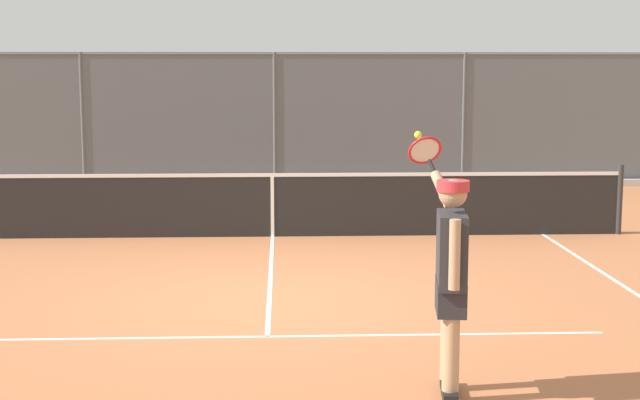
# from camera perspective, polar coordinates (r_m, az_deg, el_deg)

# --- Properties ---
(ground_plane) EXTENTS (60.00, 60.00, 0.00)m
(ground_plane) POSITION_cam_1_polar(r_m,az_deg,el_deg) (10.10, -3.16, -6.32)
(ground_plane) COLOR #B76B42
(court_line_markings) EXTENTS (8.32, 9.53, 0.01)m
(court_line_markings) POSITION_cam_1_polar(r_m,az_deg,el_deg) (8.53, -3.30, -9.05)
(court_line_markings) COLOR white
(court_line_markings) RESTS_ON ground
(fence_backdrop) EXTENTS (19.10, 1.37, 2.84)m
(fence_backdrop) POSITION_cam_1_polar(r_m,az_deg,el_deg) (20.17, -2.81, 4.90)
(fence_backdrop) COLOR #565B60
(fence_backdrop) RESTS_ON ground
(tennis_net) EXTENTS (10.68, 0.09, 1.07)m
(tennis_net) POSITION_cam_1_polar(r_m,az_deg,el_deg) (13.85, -2.97, -0.26)
(tennis_net) COLOR #2D2D2D
(tennis_net) RESTS_ON ground
(tennis_player) EXTENTS (0.38, 1.43, 1.99)m
(tennis_player) POSITION_cam_1_polar(r_m,az_deg,el_deg) (7.14, 8.08, -4.29)
(tennis_player) COLOR black
(tennis_player) RESTS_ON ground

